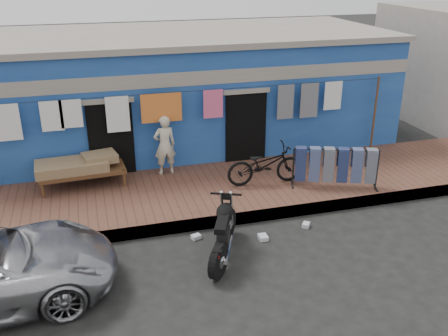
% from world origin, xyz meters
% --- Properties ---
extents(ground, '(80.00, 80.00, 0.00)m').
position_xyz_m(ground, '(0.00, 0.00, 0.00)').
color(ground, black).
rests_on(ground, ground).
extents(sidewalk, '(28.00, 3.00, 0.25)m').
position_xyz_m(sidewalk, '(0.00, 3.00, 0.12)').
color(sidewalk, brown).
rests_on(sidewalk, ground).
extents(curb, '(28.00, 0.10, 0.25)m').
position_xyz_m(curb, '(0.00, 1.55, 0.12)').
color(curb, gray).
rests_on(curb, ground).
extents(building, '(12.20, 5.20, 3.36)m').
position_xyz_m(building, '(-0.00, 6.99, 1.69)').
color(building, navy).
rests_on(building, ground).
extents(clothesline, '(10.06, 0.06, 2.10)m').
position_xyz_m(clothesline, '(-0.49, 4.25, 1.81)').
color(clothesline, brown).
rests_on(clothesline, sidewalk).
extents(seated_person, '(0.58, 0.41, 1.52)m').
position_xyz_m(seated_person, '(-0.93, 4.13, 1.01)').
color(seated_person, beige).
rests_on(seated_person, sidewalk).
extents(bicycle, '(1.86, 0.70, 1.19)m').
position_xyz_m(bicycle, '(1.27, 2.88, 0.85)').
color(bicycle, black).
rests_on(bicycle, sidewalk).
extents(motorcycle, '(1.84, 2.16, 1.12)m').
position_xyz_m(motorcycle, '(-0.47, 0.41, 0.56)').
color(motorcycle, black).
rests_on(motorcycle, ground).
extents(charpoy, '(2.22, 1.25, 0.71)m').
position_xyz_m(charpoy, '(-2.96, 3.95, 0.60)').
color(charpoy, brown).
rests_on(charpoy, sidewalk).
extents(jeans_rack, '(2.34, 1.76, 0.99)m').
position_xyz_m(jeans_rack, '(2.81, 2.27, 0.75)').
color(jeans_rack, black).
rests_on(jeans_rack, sidewalk).
extents(litter_a, '(0.22, 0.19, 0.08)m').
position_xyz_m(litter_a, '(-0.82, 1.20, 0.04)').
color(litter_a, silver).
rests_on(litter_a, ground).
extents(litter_b, '(0.22, 0.23, 0.09)m').
position_xyz_m(litter_b, '(1.54, 1.03, 0.05)').
color(litter_b, silver).
rests_on(litter_b, ground).
extents(litter_c, '(0.18, 0.22, 0.09)m').
position_xyz_m(litter_c, '(0.49, 0.80, 0.04)').
color(litter_c, silver).
rests_on(litter_c, ground).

